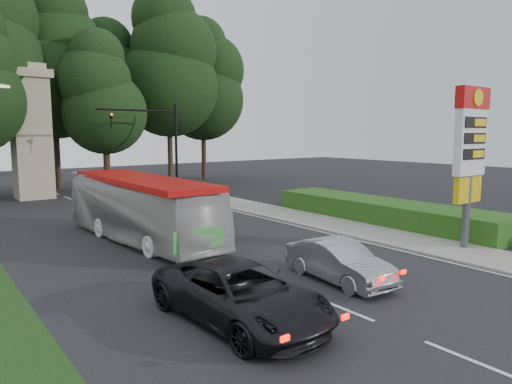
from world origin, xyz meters
TOP-DOWN VIEW (x-y plane):
  - ground at (0.00, 0.00)m, footprint 120.00×120.00m
  - road_surface at (0.00, 12.00)m, footprint 14.00×80.00m
  - sidewalk_right at (8.50, 12.00)m, footprint 3.00×80.00m
  - hedge at (11.50, 8.00)m, footprint 3.00×14.00m
  - gas_station_pylon at (9.20, 1.99)m, footprint 2.10×0.45m
  - traffic_signal_mast at (5.68, 24.00)m, footprint 6.10×0.35m
  - monument at (-2.00, 30.00)m, footprint 3.00×3.00m
  - tree_center_right at (1.00, 35.00)m, footprint 9.24×9.24m
  - tree_east_near at (6.00, 37.00)m, footprint 8.12×8.12m
  - tree_east_mid at (11.00, 33.00)m, footprint 9.52×9.52m
  - tree_far_east at (16.00, 35.00)m, footprint 8.68×8.68m
  - tree_monument_right at (3.50, 29.50)m, footprint 6.72×6.72m
  - transit_bus at (-1.17, 11.83)m, footprint 3.26×10.82m
  - sedan_silver at (1.77, 2.36)m, footprint 1.85×4.31m
  - suv_charcoal at (-2.80, 1.68)m, footprint 2.86×5.70m

SIDE VIEW (x-z plane):
  - ground at x=0.00m, z-range 0.00..0.00m
  - road_surface at x=0.00m, z-range 0.00..0.02m
  - sidewalk_right at x=8.50m, z-range 0.00..0.12m
  - hedge at x=11.50m, z-range 0.00..1.20m
  - sedan_silver at x=1.77m, z-range 0.00..1.38m
  - suv_charcoal at x=-2.80m, z-range 0.00..1.55m
  - transit_bus at x=-1.17m, z-range 0.00..2.97m
  - gas_station_pylon at x=9.20m, z-range 1.02..7.87m
  - traffic_signal_mast at x=5.68m, z-range 1.07..8.27m
  - monument at x=-2.00m, z-range 0.08..10.13m
  - tree_monument_right at x=3.50m, z-range 1.41..14.61m
  - tree_east_near at x=6.00m, z-range 1.71..17.66m
  - tree_far_east at x=16.00m, z-range 1.83..18.88m
  - tree_center_right at x=1.00m, z-range 1.94..20.09m
  - tree_east_mid at x=11.00m, z-range 2.00..20.70m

